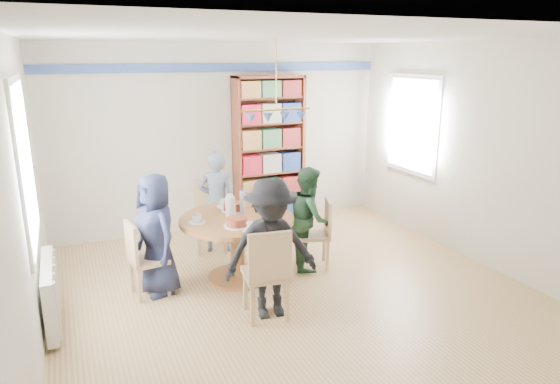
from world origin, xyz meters
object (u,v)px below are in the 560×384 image
chair_far (210,211)px  chair_near (267,270)px  chair_right (320,230)px  person_near (271,249)px  person_right (309,218)px  person_far (217,202)px  chair_left (142,256)px  radiator (51,293)px  person_left (157,234)px  dining_table (237,234)px  bookshelf (269,152)px

chair_far → chair_near: 2.06m
chair_right → person_near: 1.35m
chair_near → person_right: 1.38m
person_far → person_near: person_near is taller
chair_near → person_far: 1.94m
chair_left → person_right: 1.99m
radiator → person_right: 2.91m
radiator → person_left: person_left is taller
chair_right → person_far: person_far is taller
person_left → chair_right: bearing=70.9°
person_left → person_far: bearing=117.3°
dining_table → chair_far: 1.07m
chair_far → person_near: bearing=-88.8°
person_right → person_near: size_ratio=0.89×
person_near → chair_left: bearing=146.4°
person_left → person_far: 1.30m
chair_right → bookshelf: 1.91m
person_far → bookshelf: 1.41m
radiator → chair_left: size_ratio=1.19×
person_right → bookshelf: bookshelf is taller
chair_right → chair_left: bearing=178.4°
chair_left → person_far: size_ratio=0.63×
person_far → bookshelf: bookshelf is taller
radiator → bookshelf: (3.09, 2.04, 0.75)m
person_left → dining_table: bearing=71.3°
dining_table → chair_right: (1.03, -0.06, -0.09)m
chair_left → person_near: bearing=-40.3°
chair_left → chair_right: bearing=-1.6°
chair_far → person_right: 1.42m
chair_near → chair_left: bearing=135.9°
dining_table → person_right: (0.91, -0.01, 0.07)m
dining_table → person_near: (0.03, -0.93, 0.15)m
chair_far → person_left: person_left is taller
chair_near → bookshelf: (1.16, 2.74, 0.58)m
chair_near → person_far: person_far is taller
chair_far → person_near: person_near is taller
person_right → person_near: 1.28m
bookshelf → person_right: bearing=-96.7°
person_left → bookshelf: size_ratio=0.60×
chair_far → person_right: bearing=-49.2°
person_left → person_right: (1.81, -0.04, -0.04)m
person_far → bookshelf: size_ratio=0.60×
person_left → person_near: person_near is taller
radiator → chair_left: (0.90, 0.30, 0.11)m
bookshelf → dining_table: bearing=-122.7°
person_left → person_far: (0.94, 0.90, 0.00)m
chair_far → chair_near: bearing=-90.7°
person_left → person_far: size_ratio=1.00×
person_left → bookshelf: 2.68m
person_near → bookshelf: bookshelf is taller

